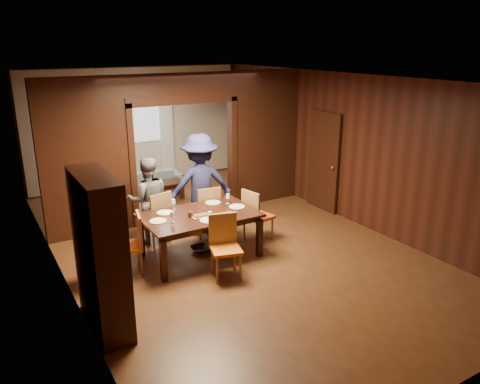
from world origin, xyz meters
TOP-DOWN VIEW (x-y plane):
  - floor at (0.00, 0.00)m, footprint 9.00×9.00m
  - ceiling at (0.00, 0.00)m, footprint 5.50×9.00m
  - room_walls at (0.00, 1.89)m, footprint 5.52×9.01m
  - person_purple at (-2.29, -0.33)m, footprint 0.57×0.69m
  - person_grey at (-1.10, 0.76)m, footprint 0.88×0.76m
  - person_navy at (-0.14, 0.62)m, footprint 1.34×0.93m
  - sofa at (-0.08, 3.85)m, footprint 1.78×0.87m
  - serving_bowl at (-0.52, -0.14)m, footprint 0.35×0.35m
  - dining_table at (-0.61, -0.30)m, footprint 1.87×1.16m
  - coffee_table at (0.05, 2.84)m, footprint 0.80×0.50m
  - chair_left at (-1.84, -0.29)m, footprint 0.53×0.53m
  - chair_right at (0.60, -0.22)m, footprint 0.52×0.52m
  - chair_far_l at (-1.05, 0.62)m, footprint 0.54×0.54m
  - chair_far_r at (-0.11, 0.48)m, footprint 0.49×0.49m
  - chair_near at (-0.59, -1.15)m, footprint 0.54×0.54m
  - hutch at (-2.53, -1.50)m, footprint 0.40×1.20m
  - door_right at (2.70, 0.50)m, footprint 0.06×0.90m
  - window_far at (0.00, 4.44)m, footprint 1.20×0.03m
  - curtain_left at (-0.75, 4.40)m, footprint 0.35×0.06m
  - curtain_right at (0.75, 4.40)m, footprint 0.35×0.06m
  - plate_left at (-1.32, -0.26)m, footprint 0.27×0.27m
  - plate_far_l at (-1.08, 0.04)m, footprint 0.27×0.27m
  - plate_far_r at (-0.16, 0.08)m, footprint 0.27×0.27m
  - plate_right at (0.10, -0.32)m, footprint 0.27×0.27m
  - plate_near at (-0.62, -0.65)m, footprint 0.27×0.27m
  - platter_a at (-0.65, -0.42)m, footprint 0.30×0.20m
  - platter_b at (-0.27, -0.57)m, footprint 0.30×0.20m
  - wineglass_left at (-1.14, -0.42)m, footprint 0.08×0.08m
  - wineglass_far at (-0.89, 0.12)m, footprint 0.08×0.08m
  - wineglass_right at (0.05, -0.09)m, footprint 0.08×0.08m
  - tumbler at (-0.59, -0.63)m, footprint 0.07×0.07m
  - condiment_jar at (-0.80, -0.36)m, footprint 0.08×0.08m

SIDE VIEW (x-z plane):
  - floor at x=0.00m, z-range 0.00..0.00m
  - coffee_table at x=0.05m, z-range 0.00..0.40m
  - sofa at x=-0.08m, z-range 0.00..0.50m
  - dining_table at x=-0.61m, z-range 0.00..0.76m
  - chair_left at x=-1.84m, z-range 0.00..0.97m
  - chair_right at x=0.60m, z-range 0.00..0.97m
  - chair_far_l at x=-1.05m, z-range 0.00..0.97m
  - chair_far_r at x=-0.11m, z-range 0.00..0.97m
  - chair_near at x=-0.59m, z-range 0.00..0.97m
  - plate_left at x=-1.32m, z-range 0.76..0.77m
  - plate_far_l at x=-1.08m, z-range 0.76..0.77m
  - plate_far_r at x=-0.16m, z-range 0.76..0.77m
  - plate_right at x=0.10m, z-range 0.76..0.77m
  - plate_near at x=-0.62m, z-range 0.76..0.77m
  - platter_a at x=-0.65m, z-range 0.76..0.80m
  - platter_b at x=-0.27m, z-range 0.76..0.80m
  - person_grey at x=-1.10m, z-range 0.00..1.56m
  - serving_bowl at x=-0.52m, z-range 0.76..0.85m
  - condiment_jar at x=-0.80m, z-range 0.76..0.87m
  - person_purple at x=-2.29m, z-range 0.00..1.63m
  - tumbler at x=-0.59m, z-range 0.76..0.90m
  - wineglass_left at x=-1.14m, z-range 0.76..0.94m
  - wineglass_far at x=-0.89m, z-range 0.76..0.94m
  - wineglass_right at x=0.05m, z-range 0.76..0.94m
  - person_navy at x=-0.14m, z-range 0.00..1.89m
  - hutch at x=-2.53m, z-range 0.00..2.00m
  - door_right at x=2.70m, z-range 0.00..2.10m
  - curtain_left at x=-0.75m, z-range 0.05..2.45m
  - curtain_right at x=0.75m, z-range 0.05..2.45m
  - room_walls at x=0.00m, z-range 0.06..2.96m
  - window_far at x=0.00m, z-range 1.05..2.35m
  - ceiling at x=0.00m, z-range 2.89..2.91m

